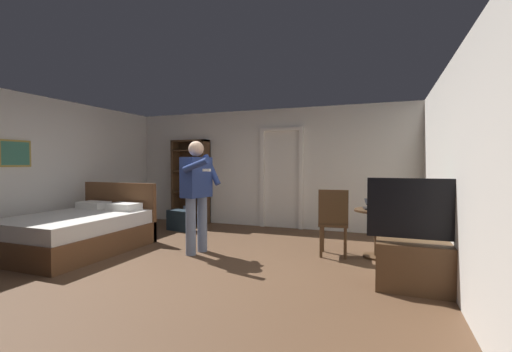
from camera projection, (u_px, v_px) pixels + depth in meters
ground_plane at (186, 267)px, 4.44m from camera, size 6.85×6.85×0.00m
wall_back at (265, 168)px, 7.36m from camera, size 6.43×0.12×2.52m
wall_left at (19, 170)px, 5.51m from camera, size 0.15×6.47×2.52m
wall_right at (466, 174)px, 3.28m from camera, size 0.12×6.47×2.52m
doorway_frame at (282, 170)px, 7.15m from camera, size 0.93×0.08×2.13m
bed at (79, 231)px, 5.31m from camera, size 1.55×2.00×1.02m
bookshelf at (191, 179)px, 7.77m from camera, size 0.85×0.32×1.90m
tv_flatscreen at (421, 257)px, 3.59m from camera, size 1.11×0.40×1.21m
side_table at (377, 225)px, 4.90m from camera, size 0.65×0.65×0.70m
laptop at (376, 206)px, 4.86m from camera, size 0.38×0.38×0.16m
bottle_on_table at (388, 202)px, 4.76m from camera, size 0.06×0.06×0.29m
wooden_chair at (333, 220)px, 4.94m from camera, size 0.46×0.46×0.99m
person_blue_shirt at (197, 188)px, 5.12m from camera, size 0.62×0.70×1.70m
suitcase_dark at (181, 220)px, 6.91m from camera, size 0.57×0.38×0.41m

